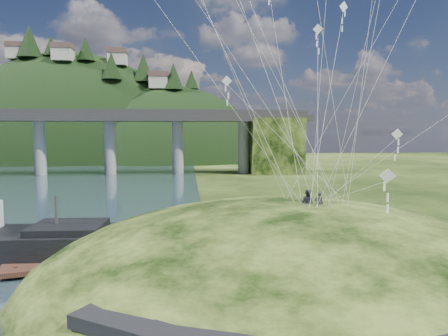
{
  "coord_description": "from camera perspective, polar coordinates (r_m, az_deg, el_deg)",
  "views": [
    {
      "loc": [
        1.3,
        -23.62,
        9.64
      ],
      "look_at": [
        4.0,
        6.0,
        7.0
      ],
      "focal_mm": 32.0,
      "sensor_mm": 36.0,
      "label": 1
    }
  ],
  "objects": [
    {
      "name": "ground",
      "position": [
        25.55,
        -8.1,
        -17.15
      ],
      "size": [
        320.0,
        320.0,
        0.0
      ],
      "primitive_type": "plane",
      "color": "black",
      "rests_on": "ground"
    },
    {
      "name": "grass_hill",
      "position": [
        28.73,
        9.14,
        -17.81
      ],
      "size": [
        36.0,
        32.0,
        13.0
      ],
      "color": "black",
      "rests_on": "ground"
    },
    {
      "name": "footpath",
      "position": [
        16.96,
        18.02,
        -21.65
      ],
      "size": [
        22.29,
        5.84,
        0.83
      ],
      "color": "black",
      "rests_on": "ground"
    },
    {
      "name": "bridge",
      "position": [
        97.71,
        -21.8,
        4.75
      ],
      "size": [
        160.0,
        11.0,
        15.0
      ],
      "color": "#2D2B2B",
      "rests_on": "ground"
    },
    {
      "name": "far_ridge",
      "position": [
        153.49,
        -22.19,
        -1.69
      ],
      "size": [
        153.0,
        70.0,
        94.5
      ],
      "color": "black",
      "rests_on": "ground"
    },
    {
      "name": "wooden_dock",
      "position": [
        30.7,
        -16.24,
        -12.58
      ],
      "size": [
        14.06,
        5.59,
        1.0
      ],
      "color": "#341C15",
      "rests_on": "ground"
    },
    {
      "name": "kite_flyers",
      "position": [
        27.02,
        12.22,
        -3.08
      ],
      "size": [
        1.57,
        1.1,
        1.85
      ],
      "color": "#22242E",
      "rests_on": "ground"
    }
  ]
}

